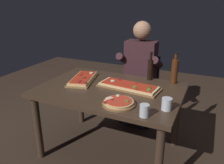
{
  "coord_description": "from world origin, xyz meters",
  "views": [
    {
      "loc": [
        0.9,
        -1.88,
        1.58
      ],
      "look_at": [
        0.0,
        0.05,
        0.79
      ],
      "focal_mm": 36.23,
      "sensor_mm": 36.0,
      "label": 1
    }
  ],
  "objects": [
    {
      "name": "tumbler_near_camera",
      "position": [
        0.48,
        -0.4,
        0.78
      ],
      "size": [
        0.07,
        0.07,
        0.1
      ],
      "color": "silver",
      "rests_on": "dining_table"
    },
    {
      "name": "oil_bottle_amber",
      "position": [
        0.29,
        0.42,
        0.86
      ],
      "size": [
        0.06,
        0.06,
        0.31
      ],
      "color": "black",
      "rests_on": "dining_table"
    },
    {
      "name": "pizza_rectangular_front",
      "position": [
        0.17,
        0.08,
        0.76
      ],
      "size": [
        0.64,
        0.3,
        0.05
      ],
      "color": "brown",
      "rests_on": "dining_table"
    },
    {
      "name": "diner_chair",
      "position": [
        0.06,
        0.86,
        0.49
      ],
      "size": [
        0.44,
        0.44,
        0.87
      ],
      "color": "black",
      "rests_on": "ground_plane"
    },
    {
      "name": "ground_plane",
      "position": [
        0.0,
        0.0,
        0.0
      ],
      "size": [
        6.4,
        6.4,
        0.0
      ],
      "primitive_type": "plane",
      "color": "#38281E"
    },
    {
      "name": "pizza_round_far",
      "position": [
        0.23,
        -0.3,
        0.76
      ],
      "size": [
        0.28,
        0.28,
        0.05
      ],
      "color": "brown",
      "rests_on": "dining_table"
    },
    {
      "name": "seated_diner",
      "position": [
        0.06,
        0.74,
        0.74
      ],
      "size": [
        0.53,
        0.41,
        1.33
      ],
      "color": "#23232D",
      "rests_on": "ground_plane"
    },
    {
      "name": "wine_bottle_dark",
      "position": [
        0.55,
        0.42,
        0.87
      ],
      "size": [
        0.07,
        0.07,
        0.32
      ],
      "color": "#47230F",
      "rests_on": "dining_table"
    },
    {
      "name": "dining_table",
      "position": [
        0.0,
        0.0,
        0.64
      ],
      "size": [
        1.4,
        0.96,
        0.74
      ],
      "color": "#3D2B1E",
      "rests_on": "ground_plane"
    },
    {
      "name": "pizza_rectangular_left",
      "position": [
        -0.36,
        0.08,
        0.76
      ],
      "size": [
        0.34,
        0.53,
        0.05
      ],
      "color": "olive",
      "rests_on": "dining_table"
    },
    {
      "name": "tumbler_far_side",
      "position": [
        0.61,
        -0.23,
        0.79
      ],
      "size": [
        0.08,
        0.08,
        0.1
      ],
      "color": "silver",
      "rests_on": "dining_table"
    }
  ]
}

